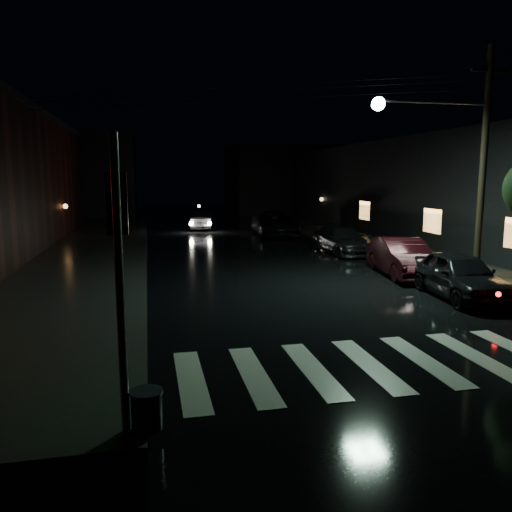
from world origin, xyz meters
TOP-DOWN VIEW (x-y plane):
  - ground at (0.00, 0.00)m, footprint 120.00×120.00m
  - sidewalk_left at (-5.00, 14.00)m, footprint 6.00×44.00m
  - sidewalk_right at (10.00, 14.00)m, footprint 4.00×44.00m
  - building_right at (17.00, 18.00)m, footprint 10.00×40.00m
  - building_far_left at (-10.00, 45.00)m, footprint 14.00×10.00m
  - building_far_right at (14.00, 45.00)m, footprint 14.00×10.00m
  - crosswalk at (3.00, 0.50)m, footprint 9.00×3.00m
  - signal_pole_corner at (-2.14, -1.46)m, footprint 0.68×0.61m
  - utility_pole at (8.83, 7.00)m, footprint 4.92×0.44m
  - parked_car_a at (7.60, 5.19)m, footprint 2.15×4.41m
  - parked_car_b at (7.60, 8.84)m, footprint 2.14×4.58m
  - parked_car_c at (7.55, 14.81)m, footprint 2.08×4.64m
  - parked_car_d at (6.24, 22.98)m, footprint 3.02×5.80m
  - oncoming_car at (1.90, 27.90)m, footprint 1.93×4.29m

SIDE VIEW (x-z plane):
  - ground at x=0.00m, z-range 0.00..0.00m
  - crosswalk at x=3.00m, z-range 0.00..0.01m
  - sidewalk_left at x=-5.00m, z-range 0.00..0.15m
  - sidewalk_right at x=10.00m, z-range 0.00..0.15m
  - parked_car_c at x=7.55m, z-range 0.00..1.32m
  - oncoming_car at x=1.90m, z-range 0.00..1.36m
  - parked_car_a at x=7.60m, z-range 0.00..1.45m
  - parked_car_b at x=7.60m, z-range 0.00..1.45m
  - parked_car_d at x=6.24m, z-range 0.00..1.56m
  - signal_pole_corner at x=-2.14m, z-range -0.56..3.64m
  - building_right at x=17.00m, z-range 0.00..6.00m
  - building_far_right at x=14.00m, z-range 0.00..7.00m
  - building_far_left at x=-10.00m, z-range 0.00..8.00m
  - utility_pole at x=8.83m, z-range 0.60..8.60m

